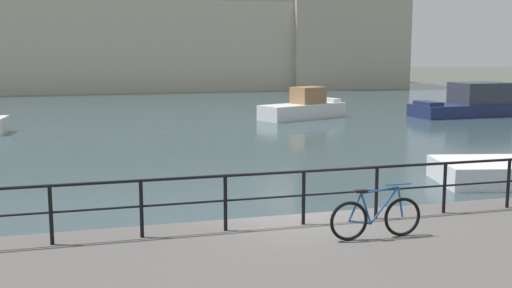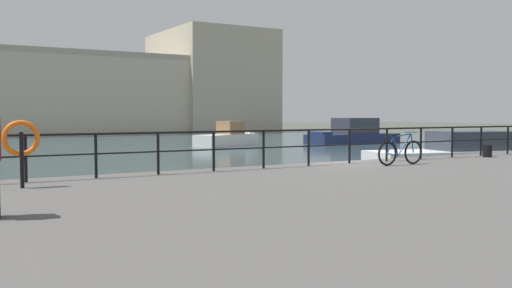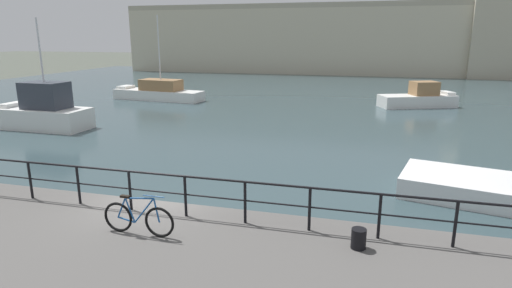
# 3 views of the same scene
# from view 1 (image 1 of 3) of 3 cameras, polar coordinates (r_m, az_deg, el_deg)

# --- Properties ---
(ground_plane) EXTENTS (240.00, 240.00, 0.00)m
(ground_plane) POSITION_cam_1_polar(r_m,az_deg,el_deg) (13.28, 3.90, -10.75)
(ground_plane) COLOR #4C5147
(water_basin) EXTENTS (80.00, 60.00, 0.01)m
(water_basin) POSITION_cam_1_polar(r_m,az_deg,el_deg) (42.41, -10.01, 2.65)
(water_basin) COLOR #33474C
(water_basin) RESTS_ON ground_plane
(harbor_building) EXTENTS (62.15, 17.08, 14.07)m
(harbor_building) POSITION_cam_1_polar(r_m,az_deg,el_deg) (71.16, -7.28, 9.37)
(harbor_building) COLOR #C1B79E
(harbor_building) RESTS_ON ground_plane
(moored_red_daysailer) EXTENTS (6.15, 4.04, 1.99)m
(moored_red_daysailer) POSITION_cam_1_polar(r_m,az_deg,el_deg) (39.77, 4.42, 3.35)
(moored_red_daysailer) COLOR white
(moored_red_daysailer) RESTS_ON water_basin
(moored_harbor_tender) EXTENTS (8.91, 3.12, 2.20)m
(moored_harbor_tender) POSITION_cam_1_polar(r_m,az_deg,el_deg) (43.71, 19.62, 3.53)
(moored_harbor_tender) COLOR navy
(moored_harbor_tender) RESTS_ON water_basin
(quay_railing) EXTENTS (21.80, 0.07, 1.08)m
(quay_railing) POSITION_cam_1_polar(r_m,az_deg,el_deg) (12.05, 4.40, -3.99)
(quay_railing) COLOR black
(quay_railing) RESTS_ON quay_promenade
(parked_bicycle) EXTENTS (1.77, 0.09, 0.98)m
(parked_bicycle) POSITION_cam_1_polar(r_m,az_deg,el_deg) (11.42, 10.94, -6.63)
(parked_bicycle) COLOR black
(parked_bicycle) RESTS_ON quay_promenade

